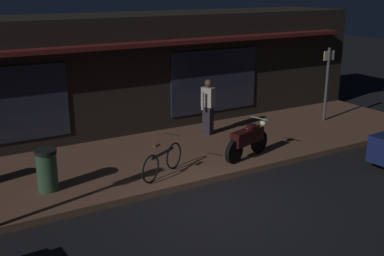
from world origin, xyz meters
The scene contains 8 objects.
ground_plane centered at (0.00, 0.00, 0.00)m, with size 60.00×60.00×0.00m, color black.
sidewalk_slab centered at (0.00, 3.00, 0.07)m, with size 18.00×4.00×0.15m, color brown.
storefront_building centered at (0.00, 6.39, 1.80)m, with size 18.00×3.30×3.60m.
motorcycle centered at (2.07, 1.67, 0.65)m, with size 1.66×0.73×0.97m.
bicycle_parked centered at (-0.40, 1.71, 0.51)m, with size 1.46×0.86×0.91m.
person_bystander centered at (2.26, 3.90, 1.03)m, with size 0.61×0.43×1.67m.
sign_post centered at (6.41, 3.22, 1.51)m, with size 0.44×0.09×2.40m.
trash_bin centered at (-2.95, 2.24, 0.62)m, with size 0.48×0.48×0.93m.
Camera 1 is at (-5.16, -7.64, 4.47)m, focal length 44.57 mm.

